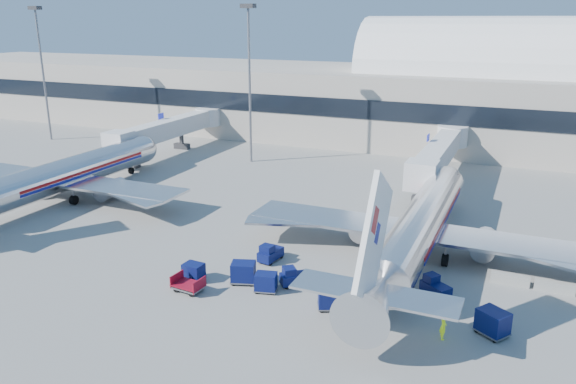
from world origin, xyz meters
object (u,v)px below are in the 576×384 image
at_px(jetbridge_mid, 173,128).
at_px(cart_solo_near, 331,298).
at_px(cart_solo_far, 493,322).
at_px(jetbridge_near, 441,152).
at_px(mast_far_west, 41,54).
at_px(cart_train_a, 266,282).
at_px(cart_open_red, 189,286).
at_px(tug_left, 270,253).
at_px(cart_train_c, 194,272).
at_px(barrier_near, 510,279).
at_px(tug_right, 435,286).
at_px(barrier_mid, 555,287).
at_px(tug_lead, 294,277).
at_px(mast_west, 249,61).
at_px(airliner_main, 419,227).
at_px(ramp_worker, 443,326).
at_px(cart_train_b, 243,272).
at_px(airliner_mid, 61,176).

xyz_separation_m(jetbridge_mid, cart_solo_near, (40.38, -38.42, -3.04)).
bearing_deg(cart_solo_far, jetbridge_near, 138.31).
xyz_separation_m(jetbridge_mid, mast_far_west, (-25.60, -0.81, 10.86)).
distance_m(jetbridge_mid, cart_solo_near, 55.82).
bearing_deg(cart_train_a, cart_solo_near, -19.85).
relative_size(cart_solo_near, cart_open_red, 0.91).
bearing_deg(tug_left, cart_train_c, 154.30).
bearing_deg(jetbridge_mid, barrier_near, -28.80).
xyz_separation_m(tug_right, tug_left, (-14.54, 0.57, 0.04)).
distance_m(barrier_mid, cart_train_c, 28.87).
bearing_deg(tug_lead, jetbridge_near, 41.58).
height_order(jetbridge_near, mast_west, mast_west).
relative_size(mast_far_west, cart_train_c, 12.86).
relative_size(airliner_main, tug_lead, 13.93).
height_order(mast_west, cart_solo_near, mast_west).
relative_size(tug_right, cart_open_red, 1.05).
bearing_deg(airliner_main, ramp_worker, -71.72).
xyz_separation_m(tug_left, cart_train_b, (-0.12, -4.75, 0.19)).
distance_m(cart_train_c, cart_solo_far, 23.21).
height_order(airliner_mid, jetbridge_mid, airliner_mid).
distance_m(jetbridge_mid, barrier_mid, 62.81).
bearing_deg(airliner_main, jetbridge_mid, 149.36).
distance_m(mast_far_west, barrier_near, 84.11).
height_order(jetbridge_near, cart_train_c, jetbridge_near).
height_order(jetbridge_mid, cart_solo_near, jetbridge_mid).
relative_size(airliner_mid, cart_train_a, 18.50).
height_order(barrier_mid, tug_right, tug_right).
distance_m(jetbridge_near, cart_train_b, 38.55).
height_order(airliner_mid, barrier_near, airliner_mid).
bearing_deg(tug_left, mast_west, 38.23).
distance_m(airliner_main, ramp_worker, 13.77).
bearing_deg(cart_open_red, cart_train_b, 48.58).
bearing_deg(cart_train_c, barrier_mid, 23.10).
bearing_deg(tug_right, tug_lead, -129.35).
height_order(mast_west, ramp_worker, mast_west).
bearing_deg(cart_train_a, ramp_worker, -19.82).
bearing_deg(cart_train_c, cart_train_b, 21.21).
distance_m(jetbridge_mid, cart_solo_far, 63.86).
relative_size(tug_right, cart_train_b, 1.11).
bearing_deg(airliner_mid, tug_lead, -15.83).
relative_size(mast_west, cart_train_a, 11.22).
bearing_deg(cart_solo_near, cart_solo_far, -19.42).
relative_size(mast_west, cart_open_red, 8.97).
xyz_separation_m(cart_train_b, cart_open_red, (-3.26, -3.07, -0.49)).
bearing_deg(barrier_mid, mast_west, 145.86).
bearing_deg(cart_train_a, mast_far_west, 134.31).
distance_m(airliner_mid, barrier_near, 50.12).
distance_m(cart_solo_near, ramp_worker, 8.34).
height_order(cart_train_b, cart_solo_far, cart_solo_far).
distance_m(airliner_mid, tug_left, 30.87).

